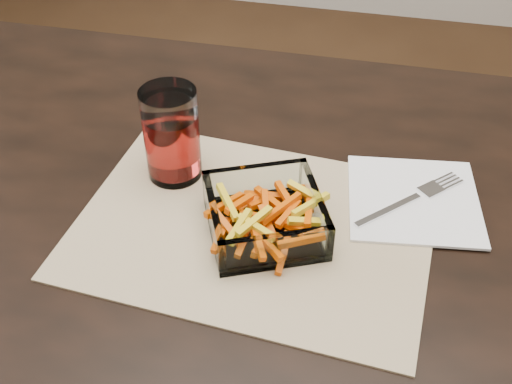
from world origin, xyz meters
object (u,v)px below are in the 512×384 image
at_px(glass_bowl, 265,217).
at_px(dining_table, 321,277).
at_px(fork, 413,198).
at_px(tumbler, 172,137).

bearing_deg(glass_bowl, dining_table, 12.68).
bearing_deg(fork, tumbler, -133.36).
relative_size(tumbler, fork, 0.95).
xyz_separation_m(dining_table, tumbler, (-0.22, 0.07, 0.15)).
distance_m(tumbler, fork, 0.34).
xyz_separation_m(dining_table, fork, (0.11, 0.08, 0.10)).
distance_m(dining_table, glass_bowl, 0.14).
bearing_deg(glass_bowl, tumbler, 149.71).
height_order(glass_bowl, fork, glass_bowl).
relative_size(dining_table, glass_bowl, 8.75).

